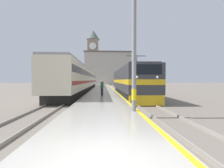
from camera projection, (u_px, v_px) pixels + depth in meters
The scene contains 10 objects.
ground_plane at pixel (103, 91), 33.73m from camera, with size 200.00×200.00×0.00m, color #70665B.
platform at pixel (103, 91), 28.73m from camera, with size 4.14×140.00×0.41m.
rail_track_near at pixel (124, 92), 28.91m from camera, with size 2.83×140.00×0.16m.
rail_track_far at pixel (79, 93), 28.54m from camera, with size 2.84×140.00×0.16m.
locomotive_train at pixel (129, 82), 22.64m from camera, with size 2.92×18.50×4.61m.
passenger_train at pixel (84, 79), 35.87m from camera, with size 2.92×45.70×4.19m.
catenary_mast at pixel (135, 29), 9.37m from camera, with size 2.04×0.26×8.88m.
person_on_platform at pixel (102, 87), 18.83m from camera, with size 0.34×0.34×1.70m.
clock_tower at pixel (93, 55), 82.66m from camera, with size 6.16×6.16×25.67m.
station_building at pixel (108, 69), 74.94m from camera, with size 19.59×9.79×13.91m.
Camera 1 is at (0.04, -3.73, 2.09)m, focal length 28.00 mm.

